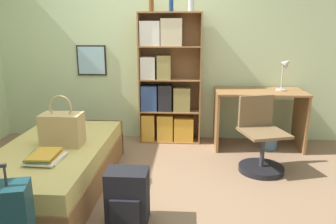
# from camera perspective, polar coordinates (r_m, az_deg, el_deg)

# --- Properties ---
(ground_plane) EXTENTS (14.00, 14.00, 0.00)m
(ground_plane) POSITION_cam_1_polar(r_m,az_deg,el_deg) (3.39, -7.18, -13.10)
(ground_plane) COLOR #84664C
(wall_back) EXTENTS (10.00, 0.09, 2.60)m
(wall_back) POSITION_cam_1_polar(r_m,az_deg,el_deg) (4.65, -3.84, 11.21)
(wall_back) COLOR beige
(wall_back) RESTS_ON ground_plane
(bed) EXTENTS (1.00, 1.92, 0.43)m
(bed) POSITION_cam_1_polar(r_m,az_deg,el_deg) (3.51, -19.04, -8.89)
(bed) COLOR olive
(bed) RESTS_ON ground_plane
(handbag) EXTENTS (0.39, 0.24, 0.50)m
(handbag) POSITION_cam_1_polar(r_m,az_deg,el_deg) (3.37, -17.94, -2.82)
(handbag) COLOR tan
(handbag) RESTS_ON bed
(book_stack_on_bed) EXTENTS (0.30, 0.34, 0.07)m
(book_stack_on_bed) POSITION_cam_1_polar(r_m,az_deg,el_deg) (3.07, -20.73, -7.34)
(book_stack_on_bed) COLOR silver
(book_stack_on_bed) RESTS_ON bed
(bookcase) EXTENTS (0.84, 0.28, 1.76)m
(bookcase) POSITION_cam_1_polar(r_m,az_deg,el_deg) (4.49, -0.47, 4.60)
(bookcase) COLOR olive
(bookcase) RESTS_ON ground_plane
(bottle_green) EXTENTS (0.07, 0.07, 0.22)m
(bottle_green) POSITION_cam_1_polar(r_m,az_deg,el_deg) (4.48, -2.93, 18.07)
(bottle_green) COLOR brown
(bottle_green) RESTS_ON bookcase
(bottle_brown) EXTENTS (0.06, 0.06, 0.22)m
(bottle_brown) POSITION_cam_1_polar(r_m,az_deg,el_deg) (4.40, 0.56, 18.17)
(bottle_brown) COLOR navy
(bottle_brown) RESTS_ON bookcase
(bottle_clear) EXTENTS (0.08, 0.08, 0.26)m
(bottle_clear) POSITION_cam_1_polar(r_m,az_deg,el_deg) (4.40, 4.05, 18.34)
(bottle_clear) COLOR #B7BCC1
(bottle_clear) RESTS_ON bookcase
(desk) EXTENTS (1.14, 0.61, 0.77)m
(desk) POSITION_cam_1_polar(r_m,az_deg,el_deg) (4.47, 15.50, 0.58)
(desk) COLOR olive
(desk) RESTS_ON ground_plane
(desk_lamp) EXTENTS (0.19, 0.14, 0.43)m
(desk_lamp) POSITION_cam_1_polar(r_m,az_deg,el_deg) (4.48, 19.78, 7.19)
(desk_lamp) COLOR #ADA89E
(desk_lamp) RESTS_ON desk
(desk_chair) EXTENTS (0.56, 0.56, 0.83)m
(desk_chair) POSITION_cam_1_polar(r_m,az_deg,el_deg) (3.82, 15.82, -6.05)
(desk_chair) COLOR black
(desk_chair) RESTS_ON ground_plane
(backpack) EXTENTS (0.34, 0.27, 0.45)m
(backpack) POSITION_cam_1_polar(r_m,az_deg,el_deg) (2.78, -7.07, -14.44)
(backpack) COLOR black
(backpack) RESTS_ON ground_plane
(waste_bin) EXTENTS (0.22, 0.22, 0.29)m
(waste_bin) POSITION_cam_1_polar(r_m,az_deg,el_deg) (4.55, 17.22, -4.34)
(waste_bin) COLOR slate
(waste_bin) RESTS_ON ground_plane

